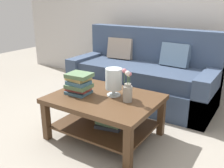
{
  "coord_description": "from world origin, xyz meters",
  "views": [
    {
      "loc": [
        1.42,
        -2.35,
        1.47
      ],
      "look_at": [
        0.01,
        -0.14,
        0.58
      ],
      "focal_mm": 40.38,
      "sensor_mm": 36.0,
      "label": 1
    }
  ],
  "objects_px": {
    "couch": "(143,77)",
    "flower_pitcher": "(128,90)",
    "coffee_table": "(105,109)",
    "glass_hurricane_vase": "(114,80)",
    "book_stack_main": "(79,83)"
  },
  "relations": [
    {
      "from": "couch",
      "to": "flower_pitcher",
      "type": "height_order",
      "value": "couch"
    },
    {
      "from": "coffee_table",
      "to": "book_stack_main",
      "type": "bearing_deg",
      "value": -166.03
    },
    {
      "from": "couch",
      "to": "book_stack_main",
      "type": "height_order",
      "value": "couch"
    },
    {
      "from": "couch",
      "to": "glass_hurricane_vase",
      "type": "distance_m",
      "value": 1.17
    },
    {
      "from": "book_stack_main",
      "to": "couch",
      "type": "bearing_deg",
      "value": 82.95
    },
    {
      "from": "book_stack_main",
      "to": "glass_hurricane_vase",
      "type": "height_order",
      "value": "glass_hurricane_vase"
    },
    {
      "from": "couch",
      "to": "coffee_table",
      "type": "height_order",
      "value": "couch"
    },
    {
      "from": "coffee_table",
      "to": "book_stack_main",
      "type": "distance_m",
      "value": 0.39
    },
    {
      "from": "coffee_table",
      "to": "flower_pitcher",
      "type": "relative_size",
      "value": 3.29
    },
    {
      "from": "coffee_table",
      "to": "glass_hurricane_vase",
      "type": "xyz_separation_m",
      "value": [
        0.06,
        0.09,
        0.32
      ]
    },
    {
      "from": "couch",
      "to": "book_stack_main",
      "type": "distance_m",
      "value": 1.3
    },
    {
      "from": "coffee_table",
      "to": "couch",
      "type": "bearing_deg",
      "value": 96.46
    },
    {
      "from": "couch",
      "to": "glass_hurricane_vase",
      "type": "height_order",
      "value": "couch"
    },
    {
      "from": "couch",
      "to": "coffee_table",
      "type": "bearing_deg",
      "value": -83.54
    },
    {
      "from": "couch",
      "to": "flower_pitcher",
      "type": "bearing_deg",
      "value": -71.3
    }
  ]
}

